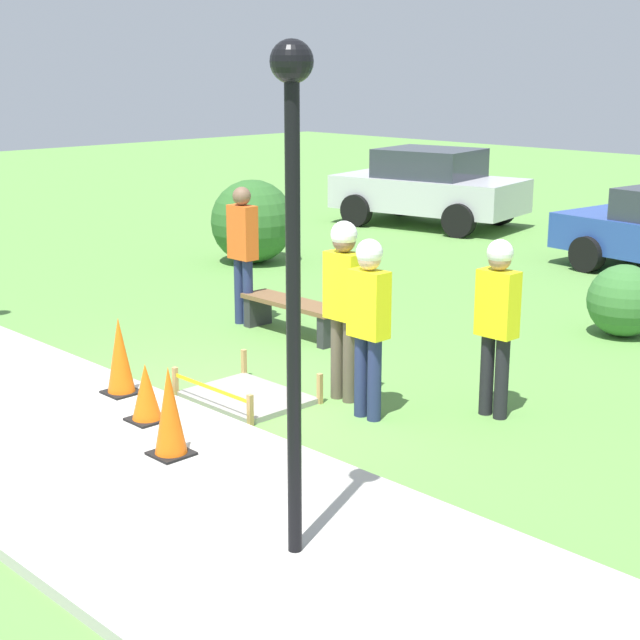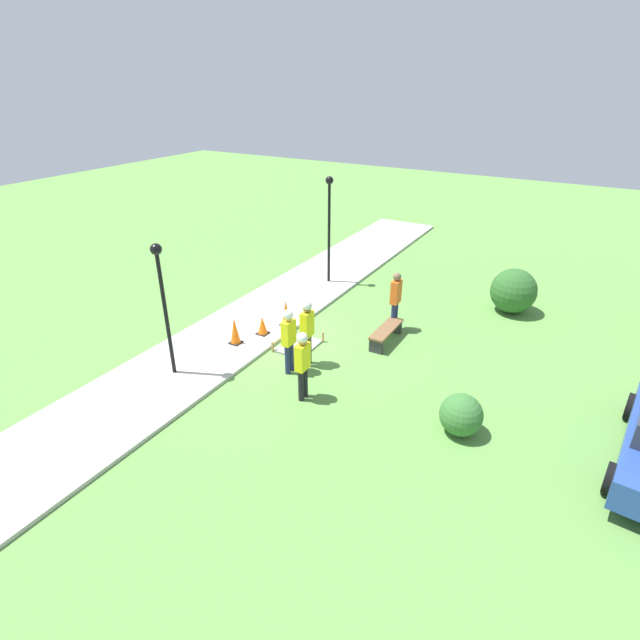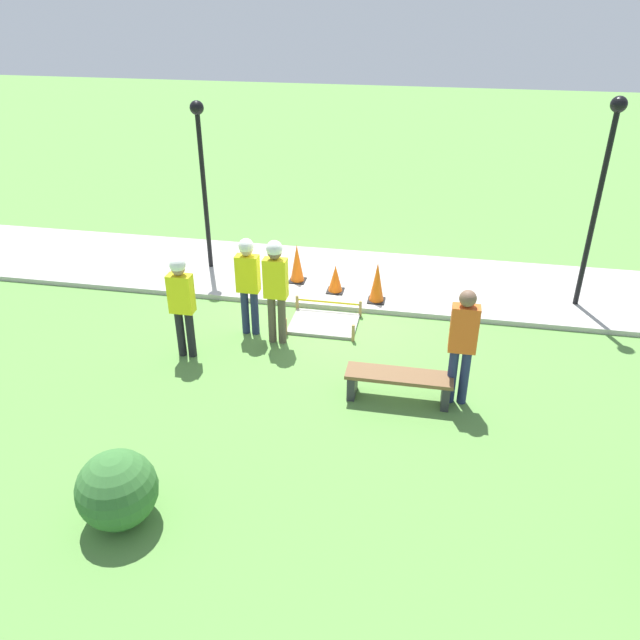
{
  "view_description": "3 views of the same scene",
  "coord_description": "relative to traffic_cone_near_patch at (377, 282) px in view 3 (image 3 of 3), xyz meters",
  "views": [
    {
      "loc": [
        7.64,
        -5.68,
        3.46
      ],
      "look_at": [
        0.59,
        1.18,
        0.88
      ],
      "focal_mm": 55.0,
      "sensor_mm": 36.0,
      "label": 1
    },
    {
      "loc": [
        10.71,
        7.53,
        7.16
      ],
      "look_at": [
        -0.47,
        1.06,
        0.76
      ],
      "focal_mm": 28.0,
      "sensor_mm": 36.0,
      "label": 2
    },
    {
      "loc": [
        -1.8,
        10.63,
        5.65
      ],
      "look_at": [
        -0.15,
        2.04,
        0.89
      ],
      "focal_mm": 35.0,
      "sensor_mm": 36.0,
      "label": 3
    }
  ],
  "objects": [
    {
      "name": "bystander_in_orange_shirt",
      "position": [
        -1.54,
        2.97,
        0.58
      ],
      "size": [
        0.4,
        0.25,
        1.88
      ],
      "color": "navy",
      "rests_on": "ground_plane"
    },
    {
      "name": "park_bench",
      "position": [
        -0.68,
        3.08,
        -0.18
      ],
      "size": [
        1.61,
        0.44,
        0.46
      ],
      "color": "#2D2D33",
      "rests_on": "ground_plane"
    },
    {
      "name": "wet_concrete_patch",
      "position": [
        0.87,
        0.99,
        -0.47
      ],
      "size": [
        1.29,
        1.0,
        0.33
      ],
      "color": "gray",
      "rests_on": "ground_plane"
    },
    {
      "name": "ground_plane",
      "position": [
        0.82,
        0.36,
        -0.51
      ],
      "size": [
        60.0,
        60.0,
        0.0
      ],
      "primitive_type": "plane",
      "color": "#5B8E42"
    },
    {
      "name": "traffic_cone_sidewalk_edge",
      "position": [
        1.74,
        -0.62,
        -0.0
      ],
      "size": [
        0.34,
        0.34,
        0.82
      ],
      "color": "black",
      "rests_on": "sidewalk"
    },
    {
      "name": "sidewalk",
      "position": [
        0.82,
        -1.08,
        -0.46
      ],
      "size": [
        28.0,
        2.89,
        0.1
      ],
      "color": "#ADAAA3",
      "rests_on": "ground_plane"
    },
    {
      "name": "worker_assistant",
      "position": [
        1.57,
        1.73,
        0.66
      ],
      "size": [
        0.4,
        0.28,
        1.91
      ],
      "color": "brown",
      "rests_on": "ground_plane"
    },
    {
      "name": "worker_trainee",
      "position": [
        2.97,
        2.46,
        0.58
      ],
      "size": [
        0.4,
        0.26,
        1.81
      ],
      "color": "black",
      "rests_on": "ground_plane"
    },
    {
      "name": "shrub_rounded_near",
      "position": [
        2.35,
        6.14,
        -0.03
      ],
      "size": [
        0.95,
        0.95,
        0.95
      ],
      "color": "#387033",
      "rests_on": "ground_plane"
    },
    {
      "name": "worker_supervisor",
      "position": [
        2.12,
        1.51,
        0.59
      ],
      "size": [
        0.4,
        0.26,
        1.83
      ],
      "color": "navy",
      "rests_on": "ground_plane"
    },
    {
      "name": "lamppost_far",
      "position": [
        -3.84,
        -0.63,
        2.14
      ],
      "size": [
        0.28,
        0.28,
        3.88
      ],
      "color": "black",
      "rests_on": "sidewalk"
    },
    {
      "name": "traffic_cone_far_patch",
      "position": [
        0.87,
        -0.27,
        -0.12
      ],
      "size": [
        0.34,
        0.34,
        0.57
      ],
      "color": "black",
      "rests_on": "sidewalk"
    },
    {
      "name": "traffic_cone_near_patch",
      "position": [
        0.0,
        0.0,
        0.0
      ],
      "size": [
        0.34,
        0.34,
        0.82
      ],
      "color": "black",
      "rests_on": "sidewalk"
    },
    {
      "name": "lamppost_near",
      "position": [
        3.79,
        -1.02,
        1.93
      ],
      "size": [
        0.28,
        0.28,
        3.51
      ],
      "color": "black",
      "rests_on": "sidewalk"
    }
  ]
}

